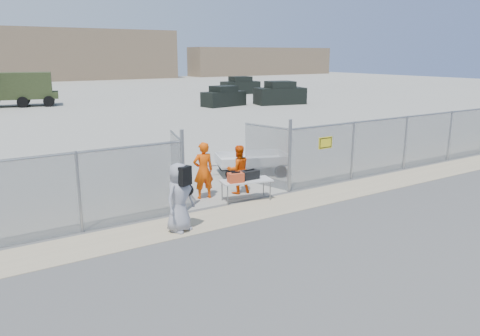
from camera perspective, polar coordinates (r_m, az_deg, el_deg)
ground at (r=13.57m, az=4.60°, el=-6.21°), size 160.00×160.00×0.00m
tarmac_inside at (r=52.89m, az=-24.37°, el=7.53°), size 160.00×80.00×0.01m
dirt_strip at (r=14.33m, az=2.17°, el=-5.05°), size 44.00×1.60×0.01m
distant_hills at (r=89.03m, az=-25.11°, el=12.40°), size 140.00×6.00×9.00m
chain_link_fence at (r=14.82m, az=0.00°, el=0.00°), size 40.00×0.20×2.20m
folding_table at (r=15.06m, az=0.76°, el=-2.75°), size 1.74×1.01×0.70m
orange_bag at (r=14.67m, az=-0.53°, el=-1.18°), size 0.53×0.40×0.30m
black_duffel at (r=15.05m, az=1.17°, el=-0.82°), size 0.59×0.35×0.28m
security_worker_left at (r=15.20m, az=-4.50°, el=-0.32°), size 0.75×0.56×1.88m
security_worker_right at (r=15.75m, az=-0.22°, el=-0.18°), size 0.91×0.77×1.66m
visitor at (r=12.46m, az=-7.40°, el=-3.58°), size 1.07×0.90×1.87m
utility_trailer at (r=18.39m, az=1.43°, el=0.56°), size 3.94×2.90×0.86m
military_truck at (r=46.84m, az=-25.23°, el=8.64°), size 6.68×3.61×3.02m
parked_vehicle_near at (r=42.72m, az=-2.01°, el=8.73°), size 4.19×2.38×1.79m
parked_vehicle_mid at (r=56.22m, az=0.04°, el=10.04°), size 4.57×2.43×1.99m
parked_vehicle_far at (r=44.52m, az=4.89°, el=9.09°), size 4.97×3.01×2.10m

